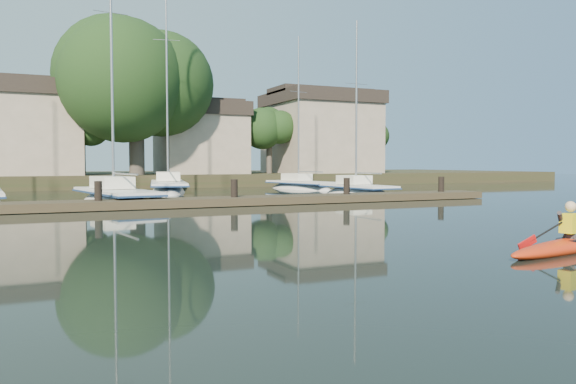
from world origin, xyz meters
name	(u,v)px	position (x,y,z in m)	size (l,w,h in m)	color
ground	(312,255)	(0.00, 0.00, 0.00)	(160.00, 160.00, 0.00)	black
kayak	(573,242)	(5.55, -1.92, 0.19)	(4.91, 1.68, 1.56)	red
dock	(170,203)	(0.00, 14.00, 0.20)	(34.00, 2.00, 1.80)	#403625
sailboat_2	(116,207)	(-1.82, 17.94, -0.20)	(3.82, 9.89, 15.98)	white
sailboat_4	(358,198)	(12.60, 18.85, -0.19)	(2.50, 7.09, 11.86)	white
sailboat_6	(168,194)	(2.87, 27.62, -0.21)	(4.35, 11.35, 17.67)	white
sailboat_7	(300,192)	(12.56, 26.95, -0.19)	(3.50, 8.02, 12.54)	white
shore	(122,148)	(1.61, 40.29, 3.23)	(90.00, 25.25, 12.75)	#263118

